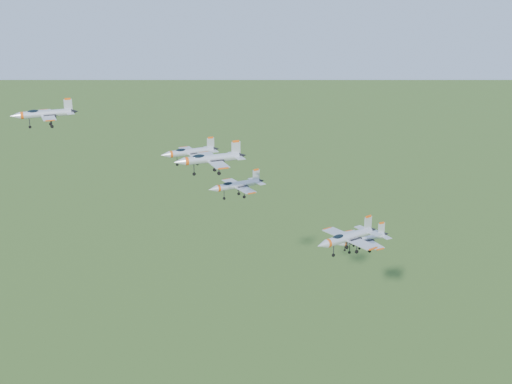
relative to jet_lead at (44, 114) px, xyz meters
name	(u,v)px	position (x,y,z in m)	size (l,w,h in m)	color
jet_lead	(44,114)	(0.00, 0.00, 0.00)	(11.71, 9.65, 3.13)	#B4B8C1
jet_left_high	(190,152)	(21.82, -14.46, -5.77)	(10.70, 8.79, 2.87)	#B4B8C1
jet_right_high	(210,159)	(19.91, -29.64, -2.89)	(11.62, 9.58, 3.11)	#B4B8C1
jet_left_low	(236,185)	(30.91, -13.25, -13.28)	(11.57, 9.62, 3.09)	#B4B8C1
jet_right_low	(347,237)	(42.94, -32.46, -18.43)	(13.32, 11.23, 3.58)	#B4B8C1
jet_trail	(362,239)	(56.67, -15.87, -27.07)	(12.95, 10.69, 3.46)	#B4B8C1
jet_extra	(353,239)	(61.27, -5.54, -31.78)	(10.67, 8.92, 2.86)	#B4B8C1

